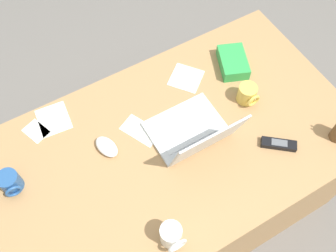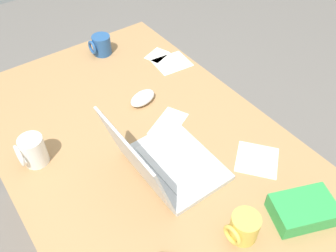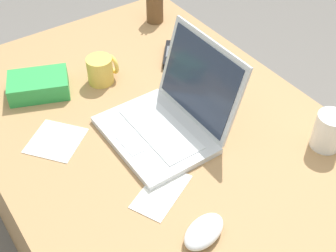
{
  "view_description": "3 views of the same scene",
  "coord_description": "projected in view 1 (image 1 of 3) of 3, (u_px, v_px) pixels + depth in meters",
  "views": [
    {
      "loc": [
        0.4,
        0.64,
        2.18
      ],
      "look_at": [
        0.0,
        -0.05,
        0.81
      ],
      "focal_mm": 41.45,
      "sensor_mm": 36.0,
      "label": 1
    },
    {
      "loc": [
        -0.67,
        0.43,
        1.69
      ],
      "look_at": [
        0.0,
        -0.06,
        0.85
      ],
      "focal_mm": 38.85,
      "sensor_mm": 36.0,
      "label": 2
    },
    {
      "loc": [
        0.68,
        -0.51,
        1.62
      ],
      "look_at": [
        -0.04,
        -0.02,
        0.8
      ],
      "focal_mm": 48.02,
      "sensor_mm": 36.0,
      "label": 3
    }
  ],
  "objects": [
    {
      "name": "computer_mouse",
      "position": [
        107.0,
        147.0,
        1.59
      ],
      "size": [
        0.09,
        0.13,
        0.04
      ],
      "primitive_type": "ellipsoid",
      "rotation": [
        0.0,
        0.0,
        0.26
      ],
      "color": "white",
      "rests_on": "desk"
    },
    {
      "name": "cordless_phone",
      "position": [
        279.0,
        144.0,
        1.61
      ],
      "size": [
        0.14,
        0.13,
        0.03
      ],
      "color": "black",
      "rests_on": "desk"
    },
    {
      "name": "laptop",
      "position": [
        193.0,
        133.0,
        1.59
      ],
      "size": [
        0.31,
        0.31,
        0.25
      ],
      "color": "silver",
      "rests_on": "desk"
    },
    {
      "name": "paper_note_near_laptop",
      "position": [
        141.0,
        130.0,
        1.65
      ],
      "size": [
        0.15,
        0.19,
        0.0
      ],
      "primitive_type": "cube",
      "rotation": [
        0.0,
        0.0,
        0.45
      ],
      "color": "white",
      "rests_on": "desk"
    },
    {
      "name": "paper_note_front",
      "position": [
        54.0,
        119.0,
        1.68
      ],
      "size": [
        0.14,
        0.16,
        0.0
      ],
      "primitive_type": "cube",
      "rotation": [
        0.0,
        0.0,
        -0.1
      ],
      "color": "white",
      "rests_on": "desk"
    },
    {
      "name": "ground_plane",
      "position": [
        173.0,
        202.0,
        2.26
      ],
      "size": [
        6.0,
        6.0,
        0.0
      ],
      "primitive_type": "plane",
      "color": "slate"
    },
    {
      "name": "coffee_mug_spare",
      "position": [
        171.0,
        236.0,
        1.38
      ],
      "size": [
        0.08,
        0.09,
        0.11
      ],
      "color": "white",
      "rests_on": "desk"
    },
    {
      "name": "snack_bag",
      "position": [
        233.0,
        62.0,
        1.8
      ],
      "size": [
        0.18,
        0.21,
        0.06
      ],
      "primitive_type": "cube",
      "rotation": [
        0.0,
        0.0,
        -0.38
      ],
      "color": "green",
      "rests_on": "desk"
    },
    {
      "name": "coffee_mug_tall",
      "position": [
        10.0,
        182.0,
        1.49
      ],
      "size": [
        0.08,
        0.09,
        0.09
      ],
      "color": "#26518C",
      "rests_on": "desk"
    },
    {
      "name": "paper_note_right",
      "position": [
        186.0,
        78.0,
        1.79
      ],
      "size": [
        0.19,
        0.19,
        0.0
      ],
      "primitive_type": "cube",
      "rotation": [
        0.0,
        0.0,
        0.67
      ],
      "color": "white",
      "rests_on": "desk"
    },
    {
      "name": "paper_note_left",
      "position": [
        36.0,
        131.0,
        1.65
      ],
      "size": [
        0.11,
        0.12,
        0.0
      ],
      "primitive_type": "cube",
      "rotation": [
        0.0,
        0.0,
        0.36
      ],
      "color": "white",
      "rests_on": "desk"
    },
    {
      "name": "coffee_mug_white",
      "position": [
        247.0,
        94.0,
        1.7
      ],
      "size": [
        0.08,
        0.09,
        0.09
      ],
      "color": "#E0BC4C",
      "rests_on": "desk"
    },
    {
      "name": "desk",
      "position": [
        174.0,
        177.0,
        1.94
      ],
      "size": [
        1.56,
        0.91,
        0.74
      ],
      "primitive_type": "cube",
      "color": "#A87C4F",
      "rests_on": "ground"
    }
  ]
}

